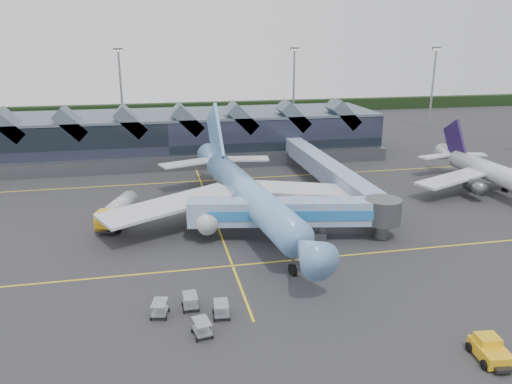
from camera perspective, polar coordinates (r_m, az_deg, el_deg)
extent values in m
plane|color=#28282B|center=(64.82, -3.85, -5.41)|extent=(260.00, 260.00, 0.00)
cube|color=yellow|center=(57.59, -2.70, -8.42)|extent=(120.00, 0.25, 0.01)
cube|color=yellow|center=(91.13, -6.38, 1.27)|extent=(120.00, 0.25, 0.01)
cube|color=yellow|center=(74.07, -4.96, -2.48)|extent=(0.25, 60.00, 0.01)
cube|color=black|center=(171.02, -9.23, 9.33)|extent=(260.00, 4.00, 4.00)
cube|color=black|center=(109.25, -10.15, 6.21)|extent=(90.00, 20.00, 9.00)
cube|color=#50606B|center=(108.47, -10.28, 8.64)|extent=(90.00, 20.00, 0.60)
cube|color=#525659|center=(99.19, -9.81, 3.21)|extent=(90.00, 2.50, 2.60)
cube|color=#50606B|center=(104.75, -26.30, 6.90)|extent=(6.43, 6.00, 6.43)
cube|color=#50606B|center=(102.58, -20.31, 7.43)|extent=(6.43, 6.00, 6.43)
cube|color=#50606B|center=(101.57, -14.12, 7.89)|extent=(6.43, 6.00, 6.43)
cube|color=#50606B|center=(101.74, -7.87, 8.26)|extent=(6.43, 6.00, 6.43)
cube|color=#50606B|center=(103.09, -1.70, 8.52)|extent=(6.43, 6.00, 6.43)
cube|color=#50606B|center=(105.58, 4.26, 8.69)|extent=(6.43, 6.00, 6.43)
cube|color=#50606B|center=(109.12, 9.88, 8.77)|extent=(6.43, 6.00, 6.43)
cylinder|color=gray|center=(132.20, -15.12, 10.62)|extent=(0.56, 0.56, 22.00)
cube|color=#525659|center=(131.49, -15.50, 15.38)|extent=(2.40, 0.50, 0.90)
cylinder|color=gray|center=(137.40, 4.32, 11.39)|extent=(0.56, 0.56, 22.00)
cube|color=#525659|center=(136.72, 4.43, 15.98)|extent=(2.40, 0.50, 0.90)
cylinder|color=gray|center=(151.67, 19.50, 11.02)|extent=(0.56, 0.56, 22.00)
cube|color=#525659|center=(151.06, 19.93, 15.16)|extent=(2.40, 0.50, 0.90)
cylinder|color=#70A9E3|center=(67.89, -0.79, -0.31)|extent=(7.85, 33.64, 4.12)
cone|color=#70A9E3|center=(50.77, 5.95, -6.65)|extent=(4.74, 6.15, 4.12)
cube|color=black|center=(49.83, 6.32, -6.05)|extent=(1.59, 0.51, 0.48)
cone|color=#70A9E3|center=(86.89, -4.90, 3.76)|extent=(4.95, 8.05, 4.12)
cube|color=silver|center=(67.17, -9.75, -1.41)|extent=(19.62, 13.40, 1.36)
cube|color=silver|center=(73.04, 6.78, 0.25)|extent=(19.59, 9.82, 1.36)
cylinder|color=silver|center=(64.58, -6.10, -2.99)|extent=(3.18, 5.98, 2.55)
cylinder|color=silver|center=(68.70, 5.42, -1.72)|extent=(3.18, 5.98, 2.55)
cube|color=#70A9E3|center=(84.17, -4.67, 6.32)|extent=(1.67, 10.53, 11.35)
cube|color=silver|center=(84.52, -8.02, 3.27)|extent=(9.21, 6.13, 0.27)
cube|color=silver|center=(86.83, -1.41, 3.81)|extent=(8.95, 4.44, 0.27)
cylinder|color=#525659|center=(55.30, 4.22, -8.22)|extent=(0.30, 0.30, 2.39)
cylinder|color=#525659|center=(69.34, -3.90, -2.81)|extent=(0.30, 0.30, 2.39)
cylinder|color=#525659|center=(71.28, 1.56, -2.21)|extent=(0.30, 0.30, 2.39)
cylinder|color=black|center=(55.63, 4.20, -8.93)|extent=(0.66, 1.57, 1.53)
cylinder|color=silver|center=(90.89, 25.87, 1.84)|extent=(3.49, 22.58, 3.22)
cone|color=silver|center=(101.67, 21.17, 4.04)|extent=(3.28, 5.19, 3.22)
cube|color=silver|center=(87.42, 21.52, 1.43)|extent=(14.03, 8.26, 1.08)
cylinder|color=#525659|center=(86.99, 23.79, 0.54)|extent=(2.04, 3.89, 2.00)
cube|color=#261644|center=(100.04, 21.75, 5.52)|extent=(0.57, 7.24, 7.85)
cube|color=silver|center=(98.92, 19.71, 3.85)|extent=(6.51, 3.74, 0.27)
cube|color=silver|center=(102.94, 23.15, 3.96)|extent=(6.49, 3.61, 0.27)
cylinder|color=#525659|center=(90.62, 23.93, 0.37)|extent=(0.30, 0.30, 1.86)
cylinder|color=#525659|center=(93.94, 26.63, 0.58)|extent=(0.30, 0.30, 1.86)
cube|color=#7FA8D4|center=(63.88, 4.06, -2.25)|extent=(21.61, 7.15, 3.10)
cube|color=#2673BF|center=(62.33, 4.19, -2.76)|extent=(21.04, 4.13, 1.28)
cube|color=#7FA8D4|center=(63.91, -6.52, -2.32)|extent=(3.37, 3.88, 3.21)
cylinder|color=#525659|center=(64.88, 6.85, -3.74)|extent=(0.75, 0.75, 3.65)
cube|color=#525659|center=(65.37, 6.81, -4.84)|extent=(2.92, 2.58, 0.96)
cylinder|color=black|center=(65.27, 5.87, -4.95)|extent=(0.60, 1.03, 0.96)
cylinder|color=black|center=(65.56, 7.74, -4.91)|extent=(0.60, 1.03, 0.96)
cylinder|color=#525659|center=(65.98, 14.29, -2.12)|extent=(4.71, 4.71, 3.21)
cylinder|color=#525659|center=(66.59, 14.18, -3.60)|extent=(1.93, 1.93, 3.65)
cube|color=black|center=(72.15, -15.42, -2.93)|extent=(5.68, 10.05, 0.54)
cube|color=gold|center=(68.61, -16.66, -3.08)|extent=(3.24, 3.11, 2.38)
cube|color=black|center=(67.69, -16.99, -2.90)|extent=(2.30, 0.94, 1.08)
cylinder|color=silver|center=(72.80, -15.13, -1.50)|extent=(4.43, 6.74, 2.49)
sphere|color=silver|center=(75.55, -14.24, -0.75)|extent=(2.38, 2.38, 2.38)
sphere|color=silver|center=(70.08, -16.08, -2.32)|extent=(2.38, 2.38, 2.38)
cylinder|color=black|center=(70.01, -17.43, -3.97)|extent=(0.72, 1.15, 1.08)
cylinder|color=black|center=(68.94, -15.38, -4.12)|extent=(0.72, 1.15, 1.08)
cylinder|color=black|center=(73.22, -16.22, -2.92)|extent=(0.72, 1.15, 1.08)
cylinder|color=black|center=(72.20, -14.25, -3.05)|extent=(0.72, 1.15, 1.08)
cylinder|color=black|center=(75.55, -15.42, -2.23)|extent=(0.72, 1.15, 1.08)
cylinder|color=black|center=(74.56, -13.50, -2.34)|extent=(0.72, 1.15, 1.08)
cube|color=gold|center=(46.28, 25.20, -16.19)|extent=(2.53, 3.74, 0.98)
cube|color=gold|center=(46.32, 24.95, -15.06)|extent=(1.92, 1.75, 0.69)
cube|color=black|center=(45.12, 26.38, -17.66)|extent=(1.45, 0.93, 0.29)
cylinder|color=black|center=(45.08, 24.63, -17.51)|extent=(0.38, 0.81, 0.78)
cylinder|color=black|center=(46.17, 27.16, -17.00)|extent=(0.38, 0.81, 0.78)
cylinder|color=black|center=(46.75, 23.18, -15.98)|extent=(0.38, 0.81, 0.78)
cylinder|color=black|center=(47.80, 25.64, -15.54)|extent=(0.38, 0.81, 0.78)
cube|color=#989BA1|center=(49.37, -7.51, -12.55)|extent=(1.39, 2.12, 0.14)
cube|color=#989BA1|center=(48.94, -7.56, -11.64)|extent=(1.39, 2.12, 0.08)
cylinder|color=black|center=(50.26, -6.78, -12.40)|extent=(0.12, 0.34, 0.34)
cube|color=#989BA1|center=(47.80, -3.99, -13.51)|extent=(1.46, 2.17, 0.14)
cube|color=#989BA1|center=(47.35, -4.01, -12.57)|extent=(1.46, 2.17, 0.08)
cylinder|color=black|center=(48.67, -3.19, -13.36)|extent=(0.14, 0.35, 0.34)
cube|color=#989BA1|center=(48.66, -10.93, -13.21)|extent=(1.74, 2.32, 0.14)
cube|color=#989BA1|center=(48.21, -10.99, -12.29)|extent=(1.74, 2.32, 0.08)
cylinder|color=black|center=(49.34, -9.90, -13.16)|extent=(0.18, 0.36, 0.34)
cube|color=#989BA1|center=(45.33, -6.19, -15.45)|extent=(1.68, 2.29, 0.14)
cube|color=#989BA1|center=(44.85, -6.22, -14.49)|extent=(1.68, 2.29, 0.08)
cylinder|color=black|center=(46.29, -5.57, -15.18)|extent=(0.17, 0.36, 0.34)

